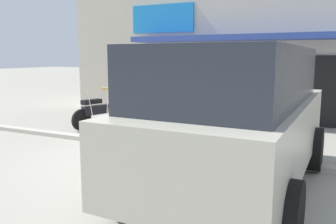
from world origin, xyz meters
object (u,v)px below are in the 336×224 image
(motorcycle_end_of_row, at_px, (227,123))
(fruit_basket_right_side, at_px, (151,150))
(fruit_vendor, at_px, (129,112))
(motorcycle_nearest_shop, at_px, (99,111))
(parked_truck, at_px, (238,115))
(fruit_basket_left_side, at_px, (104,170))
(wooden_crate, at_px, (233,131))
(motorcycle_second_in_row, at_px, (141,113))
(motorcycle_third_in_row, at_px, (183,117))

(motorcycle_end_of_row, bearing_deg, fruit_basket_right_side, -122.93)
(fruit_vendor, bearing_deg, motorcycle_nearest_shop, 135.73)
(motorcycle_end_of_row, relative_size, parked_truck, 0.37)
(fruit_basket_left_side, xyz_separation_m, motorcycle_nearest_shop, (-2.50, 3.20, 0.37))
(fruit_basket_left_side, distance_m, motorcycle_nearest_shop, 4.08)
(fruit_basket_right_side, height_order, motorcycle_nearest_shop, fruit_basket_right_side)
(fruit_vendor, xyz_separation_m, wooden_crate, (1.15, 2.96, -0.82))
(fruit_basket_right_side, bearing_deg, parked_truck, -28.52)
(motorcycle_second_in_row, xyz_separation_m, parked_truck, (3.48, -3.19, 0.68))
(parked_truck, bearing_deg, motorcycle_end_of_row, 109.06)
(motorcycle_end_of_row, bearing_deg, motorcycle_nearest_shop, 178.80)
(fruit_basket_left_side, xyz_separation_m, parked_truck, (2.18, 0.31, 1.05))
(fruit_basket_right_side, height_order, motorcycle_end_of_row, fruit_basket_right_side)
(motorcycle_third_in_row, bearing_deg, motorcycle_nearest_shop, -175.76)
(wooden_crate, bearing_deg, fruit_basket_left_side, -108.10)
(fruit_basket_right_side, relative_size, motorcycle_third_in_row, 0.80)
(motorcycle_third_in_row, bearing_deg, fruit_vendor, -88.59)
(motorcycle_nearest_shop, relative_size, wooden_crate, 4.02)
(fruit_basket_left_side, distance_m, motorcycle_end_of_row, 3.37)
(motorcycle_second_in_row, distance_m, motorcycle_third_in_row, 1.30)
(fruit_basket_left_side, distance_m, fruit_basket_right_side, 1.44)
(fruit_basket_right_side, xyz_separation_m, motorcycle_nearest_shop, (-2.60, 1.77, 0.38))
(fruit_basket_right_side, height_order, motorcycle_third_in_row, fruit_basket_right_side)
(fruit_basket_left_side, relative_size, motorcycle_nearest_shop, 0.82)
(fruit_vendor, distance_m, parked_truck, 2.17)
(fruit_basket_left_side, bearing_deg, motorcycle_nearest_shop, 127.92)
(fruit_basket_right_side, distance_m, motorcycle_second_in_row, 2.53)
(fruit_basket_left_side, height_order, motorcycle_third_in_row, fruit_basket_left_side)
(fruit_basket_left_side, bearing_deg, motorcycle_second_in_row, 110.44)
(fruit_basket_right_side, bearing_deg, fruit_vendor, -94.50)
(motorcycle_third_in_row, bearing_deg, parked_truck, -54.55)
(motorcycle_nearest_shop, bearing_deg, motorcycle_second_in_row, 14.09)
(fruit_basket_right_side, xyz_separation_m, motorcycle_third_in_row, (-0.12, 1.95, 0.38))
(motorcycle_second_in_row, bearing_deg, motorcycle_nearest_shop, -165.91)
(motorcycle_second_in_row, distance_m, parked_truck, 4.77)
(wooden_crate, bearing_deg, motorcycle_nearest_shop, -172.66)
(fruit_basket_left_side, bearing_deg, fruit_vendor, 85.77)
(motorcycle_second_in_row, bearing_deg, wooden_crate, 4.05)
(fruit_vendor, height_order, motorcycle_second_in_row, fruit_vendor)
(fruit_basket_right_side, bearing_deg, fruit_basket_left_side, -94.36)
(motorcycle_third_in_row, xyz_separation_m, motorcycle_end_of_row, (1.22, -0.26, 0.00))
(motorcycle_nearest_shop, distance_m, wooden_crate, 3.74)
(motorcycle_second_in_row, distance_m, motorcycle_end_of_row, 2.54)
(fruit_vendor, distance_m, motorcycle_second_in_row, 3.14)
(fruit_basket_left_side, relative_size, motorcycle_third_in_row, 0.80)
(fruit_vendor, bearing_deg, motorcycle_third_in_row, 91.41)
(fruit_basket_left_side, bearing_deg, parked_truck, 8.19)
(fruit_basket_left_side, height_order, parked_truck, parked_truck)
(fruit_basket_right_side, relative_size, motorcycle_nearest_shop, 0.82)
(fruit_basket_right_side, bearing_deg, wooden_crate, 64.02)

